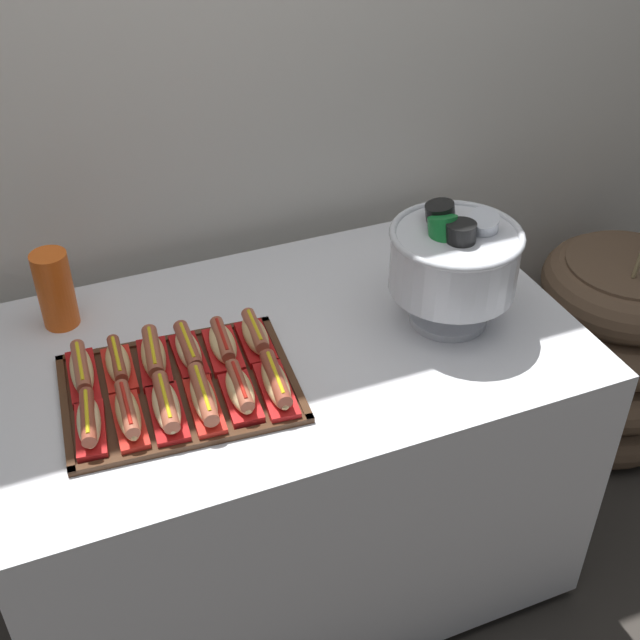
{
  "coord_description": "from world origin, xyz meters",
  "views": [
    {
      "loc": [
        -0.48,
        -1.4,
        1.94
      ],
      "look_at": [
        0.1,
        0.01,
        0.81
      ],
      "focal_mm": 46.69,
      "sensor_mm": 36.0,
      "label": 1
    }
  ],
  "objects_px": {
    "floor_vase": "(609,349)",
    "punch_bowl": "(454,259)",
    "hot_dog_10": "(223,344)",
    "hot_dog_6": "(82,372)",
    "hot_dog_3": "(204,399)",
    "hot_dog_5": "(276,384)",
    "hot_dog_1": "(128,415)",
    "hot_dog_11": "(256,337)",
    "hot_dog_7": "(118,364)",
    "hot_dog_8": "(154,357)",
    "hot_dog_0": "(89,423)",
    "serving_tray": "(179,389)",
    "buffet_table": "(286,459)",
    "cup_stack": "(55,290)",
    "hot_dog_2": "(166,407)",
    "hot_dog_4": "(240,391)",
    "hot_dog_9": "(189,351)"
  },
  "relations": [
    {
      "from": "floor_vase",
      "to": "punch_bowl",
      "type": "height_order",
      "value": "floor_vase"
    },
    {
      "from": "hot_dog_10",
      "to": "hot_dog_6",
      "type": "bearing_deg",
      "value": 175.63
    },
    {
      "from": "hot_dog_3",
      "to": "hot_dog_10",
      "type": "bearing_deg",
      "value": 61.18
    },
    {
      "from": "floor_vase",
      "to": "hot_dog_5",
      "type": "bearing_deg",
      "value": -164.9
    },
    {
      "from": "hot_dog_1",
      "to": "punch_bowl",
      "type": "bearing_deg",
      "value": 6.23
    },
    {
      "from": "hot_dog_1",
      "to": "hot_dog_11",
      "type": "height_order",
      "value": "same"
    },
    {
      "from": "hot_dog_3",
      "to": "hot_dog_6",
      "type": "xyz_separation_m",
      "value": [
        -0.21,
        0.18,
        -0.0
      ]
    },
    {
      "from": "floor_vase",
      "to": "punch_bowl",
      "type": "bearing_deg",
      "value": -163.58
    },
    {
      "from": "hot_dog_7",
      "to": "hot_dog_8",
      "type": "xyz_separation_m",
      "value": [
        0.07,
        -0.01,
        0.0
      ]
    },
    {
      "from": "hot_dog_0",
      "to": "hot_dog_6",
      "type": "xyz_separation_m",
      "value": [
        0.01,
        0.16,
        -0.0
      ]
    },
    {
      "from": "serving_tray",
      "to": "hot_dog_3",
      "type": "bearing_deg",
      "value": -69.93
    },
    {
      "from": "buffet_table",
      "to": "hot_dog_0",
      "type": "bearing_deg",
      "value": -162.65
    },
    {
      "from": "hot_dog_3",
      "to": "hot_dog_1",
      "type": "bearing_deg",
      "value": 175.63
    },
    {
      "from": "hot_dog_1",
      "to": "hot_dog_11",
      "type": "bearing_deg",
      "value": 24.44
    },
    {
      "from": "hot_dog_10",
      "to": "cup_stack",
      "type": "height_order",
      "value": "cup_stack"
    },
    {
      "from": "serving_tray",
      "to": "hot_dog_11",
      "type": "distance_m",
      "value": 0.21
    },
    {
      "from": "serving_tray",
      "to": "hot_dog_5",
      "type": "distance_m",
      "value": 0.21
    },
    {
      "from": "hot_dog_0",
      "to": "hot_dog_2",
      "type": "distance_m",
      "value": 0.15
    },
    {
      "from": "hot_dog_3",
      "to": "hot_dog_11",
      "type": "xyz_separation_m",
      "value": [
        0.16,
        0.15,
        -0.0
      ]
    },
    {
      "from": "buffet_table",
      "to": "hot_dog_3",
      "type": "xyz_separation_m",
      "value": [
        -0.22,
        -0.16,
        0.41
      ]
    },
    {
      "from": "hot_dog_2",
      "to": "cup_stack",
      "type": "relative_size",
      "value": 0.96
    },
    {
      "from": "hot_dog_6",
      "to": "hot_dog_10",
      "type": "distance_m",
      "value": 0.3
    },
    {
      "from": "hot_dog_1",
      "to": "hot_dog_5",
      "type": "bearing_deg",
      "value": -4.37
    },
    {
      "from": "hot_dog_7",
      "to": "hot_dog_10",
      "type": "height_order",
      "value": "same"
    },
    {
      "from": "floor_vase",
      "to": "hot_dog_4",
      "type": "height_order",
      "value": "floor_vase"
    },
    {
      "from": "hot_dog_0",
      "to": "hot_dog_3",
      "type": "height_order",
      "value": "same"
    },
    {
      "from": "hot_dog_3",
      "to": "punch_bowl",
      "type": "bearing_deg",
      "value": 8.78
    },
    {
      "from": "serving_tray",
      "to": "hot_dog_8",
      "type": "bearing_deg",
      "value": 110.07
    },
    {
      "from": "hot_dog_0",
      "to": "hot_dog_8",
      "type": "bearing_deg",
      "value": 43.35
    },
    {
      "from": "hot_dog_3",
      "to": "punch_bowl",
      "type": "distance_m",
      "value": 0.63
    },
    {
      "from": "hot_dog_7",
      "to": "serving_tray",
      "type": "bearing_deg",
      "value": -40.63
    },
    {
      "from": "hot_dog_5",
      "to": "hot_dog_10",
      "type": "bearing_deg",
      "value": 110.07
    },
    {
      "from": "cup_stack",
      "to": "hot_dog_5",
      "type": "bearing_deg",
      "value": -49.26
    },
    {
      "from": "hot_dog_9",
      "to": "hot_dog_6",
      "type": "bearing_deg",
      "value": 175.63
    },
    {
      "from": "hot_dog_6",
      "to": "cup_stack",
      "type": "distance_m",
      "value": 0.25
    },
    {
      "from": "hot_dog_2",
      "to": "punch_bowl",
      "type": "distance_m",
      "value": 0.7
    },
    {
      "from": "serving_tray",
      "to": "hot_dog_8",
      "type": "xyz_separation_m",
      "value": [
        -0.03,
        0.09,
        0.03
      ]
    },
    {
      "from": "hot_dog_10",
      "to": "cup_stack",
      "type": "bearing_deg",
      "value": 139.82
    },
    {
      "from": "buffet_table",
      "to": "hot_dog_7",
      "type": "height_order",
      "value": "hot_dog_7"
    },
    {
      "from": "floor_vase",
      "to": "hot_dog_7",
      "type": "distance_m",
      "value": 1.59
    },
    {
      "from": "hot_dog_8",
      "to": "punch_bowl",
      "type": "relative_size",
      "value": 0.58
    },
    {
      "from": "hot_dog_2",
      "to": "hot_dog_11",
      "type": "distance_m",
      "value": 0.28
    },
    {
      "from": "hot_dog_8",
      "to": "hot_dog_11",
      "type": "relative_size",
      "value": 1.11
    },
    {
      "from": "punch_bowl",
      "to": "buffet_table",
      "type": "bearing_deg",
      "value": 170.78
    },
    {
      "from": "buffet_table",
      "to": "hot_dog_1",
      "type": "relative_size",
      "value": 7.84
    },
    {
      "from": "serving_tray",
      "to": "cup_stack",
      "type": "xyz_separation_m",
      "value": [
        -0.19,
        0.34,
        0.09
      ]
    },
    {
      "from": "hot_dog_1",
      "to": "hot_dog_3",
      "type": "bearing_deg",
      "value": -4.37
    },
    {
      "from": "hot_dog_7",
      "to": "buffet_table",
      "type": "bearing_deg",
      "value": -2.93
    },
    {
      "from": "hot_dog_7",
      "to": "cup_stack",
      "type": "xyz_separation_m",
      "value": [
        -0.09,
        0.24,
        0.06
      ]
    },
    {
      "from": "floor_vase",
      "to": "hot_dog_7",
      "type": "relative_size",
      "value": 7.76
    }
  ]
}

